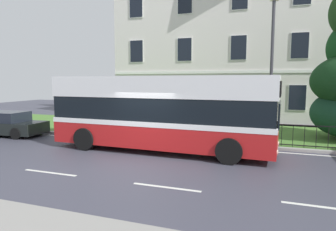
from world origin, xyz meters
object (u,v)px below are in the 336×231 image
object	(u,v)px
parked_hatchback_00	(7,124)
single_decker_bus	(161,112)
street_lamp_post	(272,58)
litter_bin	(127,123)
georgian_townhouse	(246,36)

from	to	relation	value
parked_hatchback_00	single_decker_bus	bearing A→B (deg)	-6.40
parked_hatchback_00	street_lamp_post	xyz separation A→B (m)	(13.47, 1.98, 3.30)
parked_hatchback_00	litter_bin	size ratio (longest dim) A/B	3.64
georgian_townhouse	litter_bin	xyz separation A→B (m)	(-5.08, -10.61, -5.79)
single_decker_bus	street_lamp_post	xyz separation A→B (m)	(4.28, 2.48, 2.27)
georgian_townhouse	parked_hatchback_00	world-z (taller)	georgian_townhouse
single_decker_bus	litter_bin	size ratio (longest dim) A/B	8.26
georgian_townhouse	parked_hatchback_00	distance (m)	17.99
georgian_townhouse	street_lamp_post	xyz separation A→B (m)	(2.20, -10.75, -2.55)
georgian_townhouse	single_decker_bus	size ratio (longest dim) A/B	2.01
single_decker_bus	street_lamp_post	distance (m)	5.44
georgian_townhouse	litter_bin	size ratio (longest dim) A/B	16.59
georgian_townhouse	single_decker_bus	distance (m)	14.23
georgian_townhouse	litter_bin	world-z (taller)	georgian_townhouse
georgian_townhouse	parked_hatchback_00	xyz separation A→B (m)	(-11.28, -12.73, -5.86)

